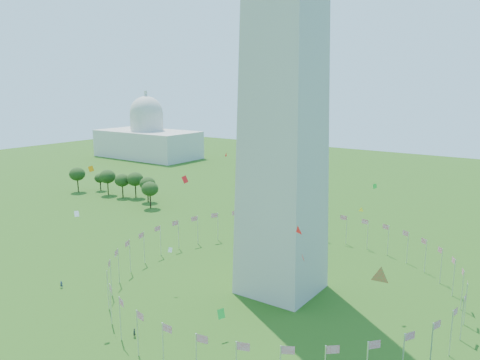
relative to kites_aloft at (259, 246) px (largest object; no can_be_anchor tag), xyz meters
name	(u,v)px	position (x,y,z in m)	size (l,w,h in m)	color
flag_ring	(281,272)	(-9.43, 24.47, -15.58)	(80.24, 80.24, 9.00)	silver
capitol_building	(147,123)	(-189.43, 154.47, 2.92)	(70.00, 35.00, 46.00)	beige
kites_aloft	(259,246)	(0.00, 0.00, 0.00)	(121.43, 76.71, 30.79)	red
tree_line_west	(120,186)	(-114.12, 65.07, -14.78)	(55.34, 15.71, 11.14)	#294D19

